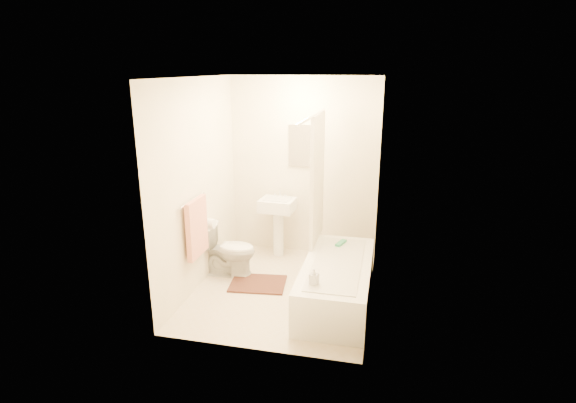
% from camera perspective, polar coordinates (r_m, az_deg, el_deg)
% --- Properties ---
extents(floor, '(2.40, 2.40, 0.00)m').
position_cam_1_polar(floor, '(5.36, -0.60, -11.05)').
color(floor, beige).
rests_on(floor, ground).
extents(ceiling, '(2.40, 2.40, 0.00)m').
position_cam_1_polar(ceiling, '(4.75, -0.70, 15.52)').
color(ceiling, white).
rests_on(ceiling, ground).
extents(wall_back, '(2.00, 0.02, 2.40)m').
position_cam_1_polar(wall_back, '(6.06, 2.00, 4.33)').
color(wall_back, beige).
rests_on(wall_back, ground).
extents(wall_left, '(0.02, 2.40, 2.40)m').
position_cam_1_polar(wall_left, '(5.24, -11.35, 2.03)').
color(wall_left, beige).
rests_on(wall_left, ground).
extents(wall_right, '(0.02, 2.40, 2.40)m').
position_cam_1_polar(wall_right, '(4.80, 11.05, 0.69)').
color(wall_right, beige).
rests_on(wall_right, ground).
extents(mirror, '(0.40, 0.03, 0.55)m').
position_cam_1_polar(mirror, '(5.98, 2.00, 7.10)').
color(mirror, white).
rests_on(mirror, wall_back).
extents(curtain_rod, '(0.03, 1.70, 0.03)m').
position_cam_1_polar(curtain_rod, '(4.81, 3.14, 10.74)').
color(curtain_rod, silver).
rests_on(curtain_rod, wall_back).
extents(shower_curtain, '(0.04, 0.80, 1.55)m').
position_cam_1_polar(shower_curtain, '(5.33, 3.75, 2.81)').
color(shower_curtain, silver).
rests_on(shower_curtain, curtain_rod).
extents(towel_bar, '(0.02, 0.60, 0.02)m').
position_cam_1_polar(towel_bar, '(5.03, -12.02, 0.19)').
color(towel_bar, silver).
rests_on(towel_bar, wall_left).
extents(towel, '(0.06, 0.45, 0.66)m').
position_cam_1_polar(towel, '(5.12, -11.50, -3.27)').
color(towel, '#CC7266').
rests_on(towel, towel_bar).
extents(toilet_paper, '(0.11, 0.12, 0.12)m').
position_cam_1_polar(toilet_paper, '(5.46, -9.88, -2.77)').
color(toilet_paper, white).
rests_on(toilet_paper, wall_left).
extents(toilet, '(0.68, 0.41, 0.65)m').
position_cam_1_polar(toilet, '(5.64, -7.51, -6.11)').
color(toilet, white).
rests_on(toilet, floor).
extents(sink, '(0.48, 0.39, 0.88)m').
position_cam_1_polar(sink, '(6.10, -1.29, -2.99)').
color(sink, white).
rests_on(sink, floor).
extents(bathtub, '(0.72, 1.64, 0.46)m').
position_cam_1_polar(bathtub, '(5.03, 6.22, -10.19)').
color(bathtub, white).
rests_on(bathtub, floor).
extents(bath_mat, '(0.70, 0.56, 0.02)m').
position_cam_1_polar(bath_mat, '(5.47, -3.84, -10.36)').
color(bath_mat, '#49281D').
rests_on(bath_mat, floor).
extents(soap_bottle, '(0.10, 0.10, 0.17)m').
position_cam_1_polar(soap_bottle, '(4.42, 3.32, -9.56)').
color(soap_bottle, silver).
rests_on(soap_bottle, bathtub).
extents(scrub_brush, '(0.12, 0.21, 0.04)m').
position_cam_1_polar(scrub_brush, '(5.41, 6.73, -5.30)').
color(scrub_brush, '#37A36E').
rests_on(scrub_brush, bathtub).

